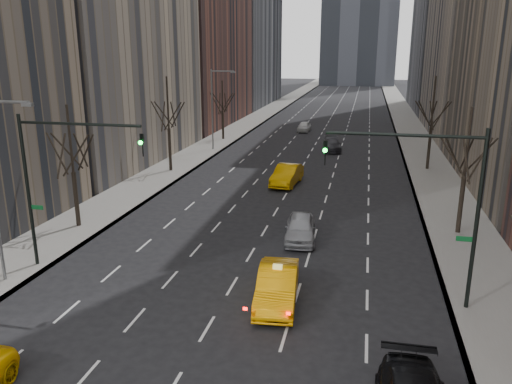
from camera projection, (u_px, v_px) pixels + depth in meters
The scene contains 15 objects.
sidewalk_left at pixel (252, 121), 81.50m from camera, with size 4.50×320.00×0.15m, color slate.
sidewalk_right at pixel (408, 125), 76.42m from camera, with size 4.50×320.00×0.15m, color slate.
tree_lw_b at pixel (73, 172), 31.62m from camera, with size 3.36×3.50×7.82m.
tree_lw_c at pixel (169, 130), 46.56m from camera, with size 3.36×3.50×8.74m.
tree_lw_d at pixel (223, 112), 63.59m from camera, with size 3.36×3.50×7.36m.
tree_rw_b at pixel (464, 177), 30.39m from camera, with size 3.36×3.50×7.82m.
tree_rw_c at pixel (431, 128), 47.21m from camera, with size 3.36×3.50×8.74m.
traffic_mast_left at pixel (55, 168), 24.90m from camera, with size 6.69×0.39×8.00m.
traffic_mast_right at pixel (438, 189), 21.11m from camera, with size 6.69×0.39×8.00m.
streetlight_far at pixel (215, 101), 56.22m from camera, with size 2.83×0.22×9.00m.
taxi_sedan at pixel (277, 286), 22.72m from camera, with size 1.75×5.02×1.65m, color #FFA405.
silver_sedan_ahead at pixel (300, 228), 30.29m from camera, with size 1.81×4.50×1.53m, color #94969B.
far_taxi at pixel (287, 175), 42.81m from camera, with size 1.81×5.20×1.71m, color #D99704.
far_suv_grey at pixel (332, 145), 57.43m from camera, with size 1.99×4.89×1.42m, color #2B2A2F.
far_car_white at pixel (304, 127), 71.07m from camera, with size 1.63×4.05×1.38m, color silver.
Camera 1 is at (5.97, -9.53, 11.16)m, focal length 35.00 mm.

